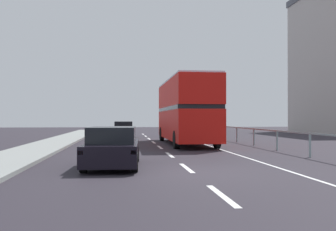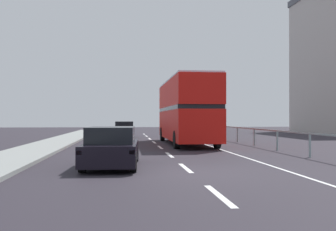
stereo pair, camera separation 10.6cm
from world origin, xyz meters
name	(u,v)px [view 1 (the left image)]	position (x,y,z in m)	size (l,w,h in m)	color
ground_plane	(192,174)	(0.00, 0.00, -0.05)	(73.52, 120.00, 0.10)	#29252D
lane_paint_markings	(196,149)	(1.83, 8.52, 0.00)	(3.25, 46.00, 0.01)	silver
bridge_side_railing	(265,133)	(5.89, 9.00, 0.87)	(0.10, 42.00, 1.07)	gray
double_decker_bus_red	(186,110)	(1.93, 12.60, 2.24)	(2.61, 10.51, 4.17)	red
hatchback_car_near	(113,148)	(-2.50, 1.58, 0.67)	(1.98, 4.38, 1.39)	black
sedan_car_ahead	(123,130)	(-2.08, 21.82, 0.68)	(1.79, 4.26, 1.41)	black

